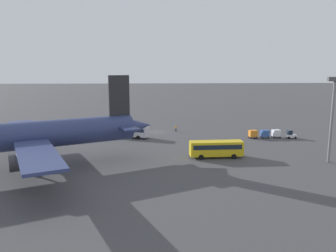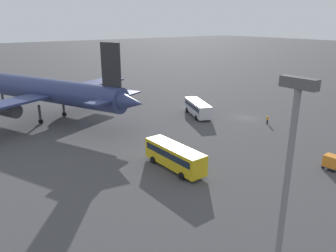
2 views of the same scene
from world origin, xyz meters
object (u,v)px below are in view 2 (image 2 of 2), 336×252
worker_person (267,120)px  shuttle_bus_far (175,155)px  airplane (45,90)px  cargo_cart_orange (332,161)px  shuttle_bus_near (198,107)px

worker_person → shuttle_bus_far: bearing=101.5°
airplane → worker_person: airplane is taller
shuttle_bus_far → cargo_cart_orange: 21.84m
shuttle_bus_near → cargo_cart_orange: bearing=-163.3°
shuttle_bus_near → shuttle_bus_far: bearing=154.2°
airplane → cargo_cart_orange: (-48.31, -24.32, -4.93)m
shuttle_bus_near → shuttle_bus_far: size_ratio=1.02×
airplane → shuttle_bus_near: size_ratio=4.35×
worker_person → cargo_cart_orange: (-18.80, 10.35, 0.32)m
worker_person → cargo_cart_orange: 21.47m
cargo_cart_orange → airplane: bearing=26.7°
airplane → shuttle_bus_far: airplane is taller
airplane → shuttle_bus_far: 36.09m
shuttle_bus_near → airplane: bearing=80.5°
shuttle_bus_near → shuttle_bus_far: 27.51m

